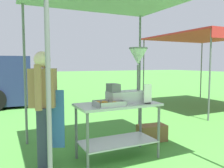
{
  "coord_description": "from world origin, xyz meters",
  "views": [
    {
      "loc": [
        -1.69,
        -2.12,
        1.44
      ],
      "look_at": [
        -0.12,
        1.13,
        1.13
      ],
      "focal_mm": 36.99,
      "sensor_mm": 36.0,
      "label": 1
    }
  ],
  "objects_px": {
    "donut_fryer": "(130,80)",
    "menu_sign": "(148,95)",
    "donut_cart": "(118,118)",
    "vendor": "(44,104)",
    "donut_tray": "(109,104)",
    "supply_crate": "(152,133)",
    "neighbour_tent": "(207,38)"
  },
  "relations": [
    {
      "from": "donut_tray",
      "to": "supply_crate",
      "type": "height_order",
      "value": "donut_tray"
    },
    {
      "from": "neighbour_tent",
      "to": "donut_cart",
      "type": "bearing_deg",
      "value": -151.19
    },
    {
      "from": "menu_sign",
      "to": "neighbour_tent",
      "type": "relative_size",
      "value": 0.09
    },
    {
      "from": "donut_tray",
      "to": "donut_fryer",
      "type": "distance_m",
      "value": 0.53
    },
    {
      "from": "donut_cart",
      "to": "donut_tray",
      "type": "relative_size",
      "value": 3.05
    },
    {
      "from": "donut_fryer",
      "to": "vendor",
      "type": "bearing_deg",
      "value": 174.31
    },
    {
      "from": "neighbour_tent",
      "to": "menu_sign",
      "type": "bearing_deg",
      "value": -146.9
    },
    {
      "from": "menu_sign",
      "to": "supply_crate",
      "type": "distance_m",
      "value": 1.18
    },
    {
      "from": "vendor",
      "to": "neighbour_tent",
      "type": "height_order",
      "value": "neighbour_tent"
    },
    {
      "from": "donut_cart",
      "to": "vendor",
      "type": "xyz_separation_m",
      "value": [
        -1.06,
        0.13,
        0.28
      ]
    },
    {
      "from": "vendor",
      "to": "neighbour_tent",
      "type": "relative_size",
      "value": 0.5
    },
    {
      "from": "menu_sign",
      "to": "vendor",
      "type": "height_order",
      "value": "vendor"
    },
    {
      "from": "donut_cart",
      "to": "menu_sign",
      "type": "bearing_deg",
      "value": -27.76
    },
    {
      "from": "donut_tray",
      "to": "donut_cart",
      "type": "bearing_deg",
      "value": 30.56
    },
    {
      "from": "donut_fryer",
      "to": "supply_crate",
      "type": "xyz_separation_m",
      "value": [
        0.73,
        0.42,
        -1.04
      ]
    },
    {
      "from": "donut_tray",
      "to": "supply_crate",
      "type": "bearing_deg",
      "value": 25.59
    },
    {
      "from": "menu_sign",
      "to": "donut_cart",
      "type": "bearing_deg",
      "value": 152.24
    },
    {
      "from": "donut_cart",
      "to": "neighbour_tent",
      "type": "height_order",
      "value": "neighbour_tent"
    },
    {
      "from": "donut_fryer",
      "to": "donut_tray",
      "type": "bearing_deg",
      "value": -163.15
    },
    {
      "from": "donut_fryer",
      "to": "menu_sign",
      "type": "xyz_separation_m",
      "value": [
        0.19,
        -0.22,
        -0.21
      ]
    },
    {
      "from": "donut_cart",
      "to": "menu_sign",
      "type": "height_order",
      "value": "menu_sign"
    },
    {
      "from": "donut_cart",
      "to": "donut_tray",
      "type": "height_order",
      "value": "donut_tray"
    },
    {
      "from": "menu_sign",
      "to": "donut_tray",
      "type": "bearing_deg",
      "value": 170.97
    },
    {
      "from": "donut_cart",
      "to": "neighbour_tent",
      "type": "relative_size",
      "value": 0.39
    },
    {
      "from": "donut_fryer",
      "to": "neighbour_tent",
      "type": "height_order",
      "value": "neighbour_tent"
    },
    {
      "from": "supply_crate",
      "to": "neighbour_tent",
      "type": "relative_size",
      "value": 0.17
    },
    {
      "from": "donut_fryer",
      "to": "supply_crate",
      "type": "relative_size",
      "value": 1.52
    },
    {
      "from": "vendor",
      "to": "menu_sign",
      "type": "bearing_deg",
      "value": -13.25
    },
    {
      "from": "donut_tray",
      "to": "neighbour_tent",
      "type": "bearing_deg",
      "value": 28.88
    },
    {
      "from": "donut_fryer",
      "to": "menu_sign",
      "type": "bearing_deg",
      "value": -49.15
    },
    {
      "from": "donut_cart",
      "to": "supply_crate",
      "type": "xyz_separation_m",
      "value": [
        0.94,
        0.43,
        -0.47
      ]
    },
    {
      "from": "supply_crate",
      "to": "neighbour_tent",
      "type": "bearing_deg",
      "value": 29.86
    }
  ]
}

